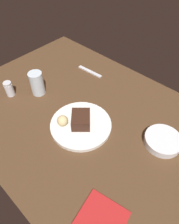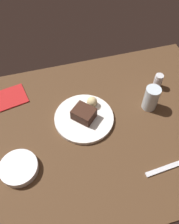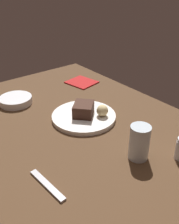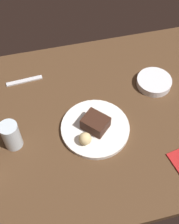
# 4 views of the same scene
# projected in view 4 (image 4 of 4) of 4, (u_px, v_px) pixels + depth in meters

# --- Properties ---
(dining_table) EXTENTS (1.20, 0.84, 0.03)m
(dining_table) POSITION_uv_depth(u_px,v_px,m) (83.00, 121.00, 1.16)
(dining_table) COLOR #4C331E
(dining_table) RESTS_ON ground
(dessert_plate) EXTENTS (0.25, 0.25, 0.02)m
(dessert_plate) POSITION_uv_depth(u_px,v_px,m) (95.00, 128.00, 1.11)
(dessert_plate) COLOR white
(dessert_plate) RESTS_ON dining_table
(chocolate_cake_slice) EXTENTS (0.11, 0.11, 0.05)m
(chocolate_cake_slice) POSITION_uv_depth(u_px,v_px,m) (95.00, 123.00, 1.08)
(chocolate_cake_slice) COLOR #381E14
(chocolate_cake_slice) RESTS_ON dessert_plate
(bread_roll) EXTENTS (0.05, 0.05, 0.05)m
(bread_roll) POSITION_uv_depth(u_px,v_px,m) (85.00, 139.00, 1.05)
(bread_roll) COLOR #DBC184
(bread_roll) RESTS_ON dessert_plate
(water_glass) EXTENTS (0.06, 0.06, 0.11)m
(water_glass) POSITION_uv_depth(u_px,v_px,m) (11.00, 135.00, 1.03)
(water_glass) COLOR silver
(water_glass) RESTS_ON dining_table
(side_bowl) EXTENTS (0.14, 0.14, 0.03)m
(side_bowl) POSITION_uv_depth(u_px,v_px,m) (154.00, 82.00, 1.23)
(side_bowl) COLOR silver
(side_bowl) RESTS_ON dining_table
(dessert_spoon) EXTENTS (0.15, 0.03, 0.01)m
(dessert_spoon) POSITION_uv_depth(u_px,v_px,m) (24.00, 81.00, 1.25)
(dessert_spoon) COLOR silver
(dessert_spoon) RESTS_ON dining_table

